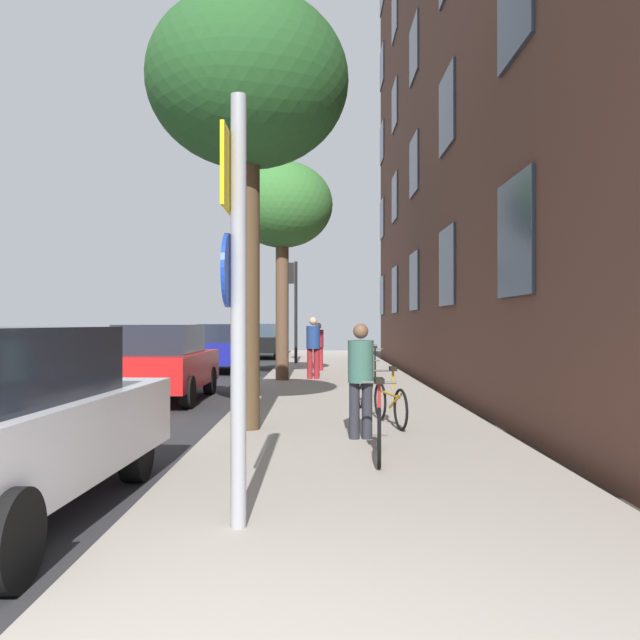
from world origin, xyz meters
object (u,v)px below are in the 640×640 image
at_px(bicycle_0, 378,427).
at_px(car_1, 161,362).
at_px(bicycle_2, 364,386).
at_px(pedestrian_0, 359,373).
at_px(tree_far, 281,207).
at_px(car_2, 224,347).
at_px(tree_near, 247,86).
at_px(car_3, 261,341).
at_px(bicycle_4, 374,368).
at_px(pedestrian_2, 317,343).
at_px(pedestrian_1, 312,343).
at_px(sign_post, 234,283).
at_px(bicycle_5, 369,361).
at_px(bicycle_1, 389,402).
at_px(traffic_light, 292,294).
at_px(bicycle_3, 363,375).

xyz_separation_m(bicycle_0, car_1, (-4.01, 6.29, 0.36)).
xyz_separation_m(bicycle_2, pedestrian_0, (-0.31, -3.56, 0.52)).
bearing_deg(tree_far, car_2, 116.17).
bearing_deg(tree_near, car_3, 94.57).
bearing_deg(car_1, bicycle_4, 34.67).
bearing_deg(tree_near, pedestrian_2, 85.09).
relative_size(bicycle_0, bicycle_4, 0.94).
relative_size(tree_near, pedestrian_1, 3.69).
bearing_deg(car_2, bicycle_0, -75.05).
height_order(bicycle_2, car_2, car_2).
bearing_deg(bicycle_0, pedestrian_1, 94.71).
relative_size(sign_post, bicycle_2, 2.11).
bearing_deg(car_1, bicycle_5, 49.64).
height_order(pedestrian_1, car_3, pedestrian_1).
bearing_deg(sign_post, tree_near, 95.21).
relative_size(tree_far, bicycle_1, 3.65).
bearing_deg(pedestrian_1, sign_post, -92.01).
height_order(bicycle_5, pedestrian_2, pedestrian_2).
xyz_separation_m(tree_far, pedestrian_2, (0.97, 3.42, -3.81)).
relative_size(tree_far, pedestrian_0, 3.86).
relative_size(bicycle_1, bicycle_5, 0.91).
bearing_deg(bicycle_1, pedestrian_2, 95.73).
bearing_deg(sign_post, traffic_light, 91.11).
relative_size(bicycle_5, pedestrian_2, 1.16).
bearing_deg(pedestrian_0, car_2, 105.74).
xyz_separation_m(tree_far, bicycle_1, (2.09, -7.75, -4.35)).
relative_size(bicycle_1, bicycle_4, 0.93).
xyz_separation_m(sign_post, car_1, (-2.69, 8.76, -1.13)).
bearing_deg(bicycle_2, sign_post, -101.59).
height_order(traffic_light, bicycle_0, traffic_light).
xyz_separation_m(tree_near, bicycle_2, (1.90, 2.78, -4.65)).
distance_m(tree_near, bicycle_1, 5.13).
xyz_separation_m(bicycle_3, pedestrian_2, (-1.05, 6.36, 0.53)).
bearing_deg(bicycle_1, traffic_light, 97.92).
bearing_deg(car_2, car_3, 86.54).
bearing_deg(bicycle_3, pedestrian_2, 99.41).
bearing_deg(pedestrian_2, sign_post, -92.08).
height_order(tree_far, pedestrian_0, tree_far).
distance_m(bicycle_2, pedestrian_0, 3.61).
distance_m(bicycle_3, pedestrian_2, 6.47).
bearing_deg(car_1, car_3, 87.90).
bearing_deg(bicycle_5, car_3, 111.17).
distance_m(pedestrian_2, car_1, 7.98).
relative_size(pedestrian_1, car_3, 0.39).
bearing_deg(tree_near, bicycle_0, -49.47).
height_order(bicycle_3, pedestrian_1, pedestrian_1).
bearing_deg(tree_far, bicycle_0, -80.46).
relative_size(bicycle_0, bicycle_2, 1.05).
xyz_separation_m(tree_near, bicycle_0, (1.73, -2.02, -4.64)).
bearing_deg(pedestrian_1, car_1, -126.87).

